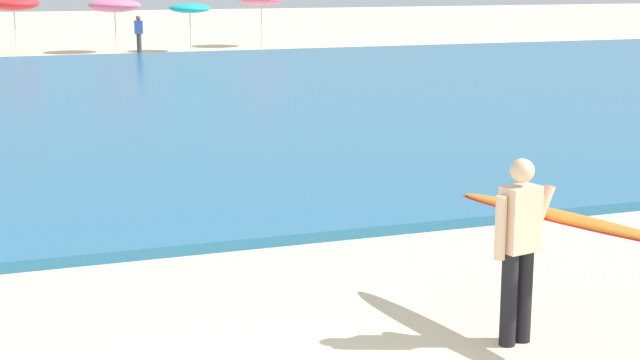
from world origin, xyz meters
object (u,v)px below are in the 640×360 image
object	(u,v)px
beach_umbrella_6	(190,8)
beachgoer_near_row_left	(139,34)
beach_umbrella_5	(114,6)
beach_umbrella_4	(13,3)
surfer_with_board	(541,230)

from	to	relation	value
beach_umbrella_6	beachgoer_near_row_left	world-z (taller)	beach_umbrella_6
beach_umbrella_5	beachgoer_near_row_left	size ratio (longest dim) A/B	1.42
beach_umbrella_6	beachgoer_near_row_left	size ratio (longest dim) A/B	1.30
beach_umbrella_4	beach_umbrella_5	bearing A→B (deg)	-22.62
beach_umbrella_5	beachgoer_near_row_left	xyz separation A→B (m)	(0.74, -1.40, -1.09)
beach_umbrella_6	surfer_with_board	bearing A→B (deg)	-96.99
beach_umbrella_4	beachgoer_near_row_left	size ratio (longest dim) A/B	1.49
beach_umbrella_5	beachgoer_near_row_left	world-z (taller)	beach_umbrella_5
beachgoer_near_row_left	beach_umbrella_6	bearing A→B (deg)	19.85
surfer_with_board	beach_umbrella_5	xyz separation A→B (m)	(1.05, 34.02, 0.90)
beach_umbrella_6	beach_umbrella_4	bearing A→B (deg)	162.51
beach_umbrella_6	beachgoer_near_row_left	distance (m)	2.65
beach_umbrella_4	beach_umbrella_5	distance (m)	4.28
surfer_with_board	beach_umbrella_5	bearing A→B (deg)	88.24
surfer_with_board	beachgoer_near_row_left	bearing A→B (deg)	86.87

